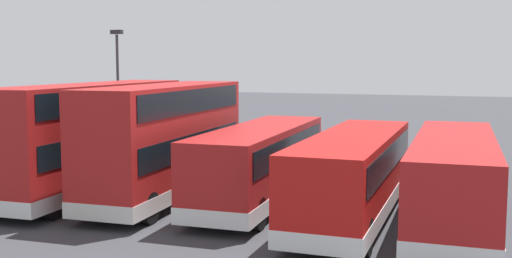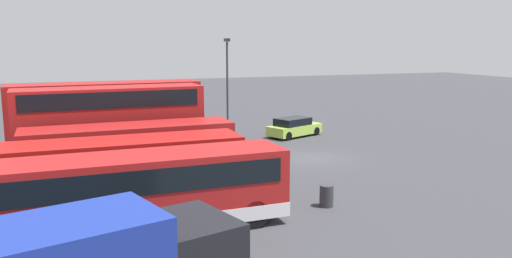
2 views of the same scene
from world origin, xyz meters
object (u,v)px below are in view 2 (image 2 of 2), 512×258
bus_single_deck_third (130,151)px  bus_double_decker_fifth (107,116)px  bus_single_deck_sixth (101,122)px  car_hatchback_silver (294,127)px  lamp_post_tall (227,78)px  bus_single_deck_near_end (135,191)px  bus_single_deck_second (114,171)px  bus_double_decker_fourth (111,124)px  waste_bin_yellow (327,196)px

bus_single_deck_third → bus_double_decker_fifth: bearing=4.3°
bus_single_deck_sixth → car_hatchback_silver: bearing=-96.9°
bus_single_deck_third → bus_double_decker_fifth: bus_double_decker_fifth is taller
bus_single_deck_third → lamp_post_tall: 15.09m
bus_single_deck_near_end → bus_single_deck_sixth: 17.64m
bus_double_decker_fifth → bus_single_deck_third: bearing=-175.7°
bus_single_deck_second → bus_single_deck_sixth: same height
car_hatchback_silver → bus_single_deck_near_end: bearing=139.3°
bus_double_decker_fifth → bus_single_deck_sixth: (3.32, 0.17, -0.83)m
bus_double_decker_fourth → waste_bin_yellow: bus_double_decker_fourth is taller
bus_single_deck_near_end → bus_single_deck_sixth: same height
bus_single_deck_second → bus_single_deck_third: size_ratio=1.05×
bus_single_deck_third → lamp_post_tall: size_ratio=1.43×
bus_single_deck_sixth → lamp_post_tall: 10.00m
bus_double_decker_fifth → waste_bin_yellow: bearing=-150.3°
bus_single_deck_second → waste_bin_yellow: bus_single_deck_second is taller
bus_double_decker_fourth → bus_single_deck_sixth: 6.80m
bus_double_decker_fourth → waste_bin_yellow: (-10.57, -8.01, -1.97)m
bus_double_decker_fourth → bus_double_decker_fifth: same height
bus_double_decker_fourth → bus_single_deck_third: bearing=-171.1°
bus_single_deck_sixth → lamp_post_tall: bearing=-81.4°
bus_single_deck_near_end → bus_double_decker_fourth: size_ratio=1.11×
bus_single_deck_third → car_hatchback_silver: size_ratio=2.24×
lamp_post_tall → waste_bin_yellow: bearing=175.8°
bus_double_decker_fifth → bus_single_deck_second: bearing=177.0°
lamp_post_tall → waste_bin_yellow: 19.21m
bus_single_deck_near_end → bus_single_deck_sixth: size_ratio=0.97×
waste_bin_yellow → car_hatchback_silver: bearing=-19.8°
bus_single_deck_near_end → car_hatchback_silver: size_ratio=2.48×
bus_single_deck_sixth → waste_bin_yellow: bearing=-154.8°
bus_single_deck_near_end → bus_single_deck_second: (3.30, 0.44, -0.00)m
bus_single_deck_near_end → bus_single_deck_third: 7.18m
waste_bin_yellow → bus_single_deck_second: bearing=70.8°
bus_double_decker_fourth → lamp_post_tall: bearing=-48.9°
bus_single_deck_third → bus_single_deck_sixth: (10.50, 0.71, 0.00)m
car_hatchback_silver → bus_double_decker_fourth: bearing=110.5°
bus_double_decker_fifth → bus_single_deck_sixth: 3.43m
bus_single_deck_second → car_hatchback_silver: bearing=-48.2°
bus_double_decker_fifth → bus_single_deck_sixth: bus_double_decker_fifth is taller
car_hatchback_silver → waste_bin_yellow: car_hatchback_silver is taller
bus_single_deck_near_end → waste_bin_yellow: (0.32, -8.11, -1.15)m
bus_single_deck_near_end → bus_double_decker_fourth: bearing=-0.5°
bus_single_deck_sixth → bus_single_deck_near_end: bearing=-179.9°
bus_single_deck_second → lamp_post_tall: (15.79, -9.93, 2.69)m
bus_single_deck_near_end → bus_single_deck_third: same height
bus_single_deck_near_end → bus_single_deck_second: 3.33m
bus_double_decker_fourth → bus_single_deck_second: bearing=176.0°
bus_double_decker_fifth → lamp_post_tall: (4.77, -9.36, 1.86)m
bus_single_deck_third → car_hatchback_silver: bus_single_deck_third is taller
bus_single_deck_near_end → bus_single_deck_third: size_ratio=1.10×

